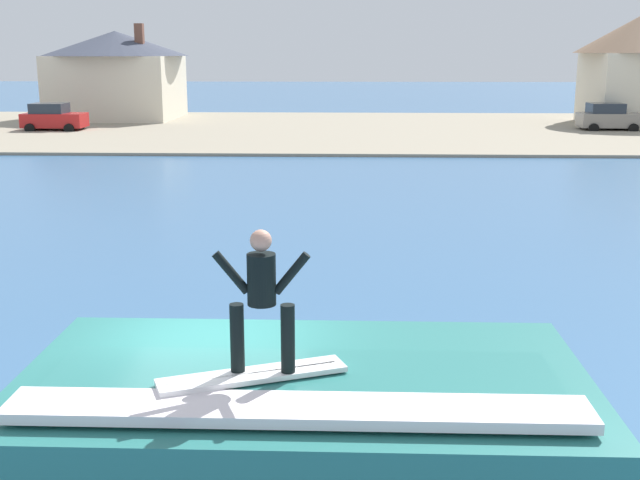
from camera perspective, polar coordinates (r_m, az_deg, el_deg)
The scene contains 9 objects.
ground_plane at distance 11.78m, azimuth -7.39°, elevation -12.77°, with size 260.00×260.00×0.00m, color #396390.
wave_crest at distance 10.00m, azimuth -1.13°, elevation -12.91°, with size 6.80×3.88×1.56m.
surfboard at distance 9.21m, azimuth -4.79°, elevation -9.51°, with size 2.14×1.18×0.06m.
surfer at distance 8.91m, azimuth -4.14°, elevation -3.83°, with size 1.08×0.32×1.64m.
shoreline_bank at distance 53.96m, azimuth 0.16°, elevation 7.85°, with size 120.00×27.47×0.15m.
car_near_shore at distance 55.46m, azimuth -18.35°, elevation 8.24°, with size 3.91×2.29×1.86m.
car_far_shore at distance 56.01m, azimuth 19.73°, elevation 8.18°, with size 3.86×2.28×1.86m.
house_with_chimney at distance 63.63m, azimuth -14.18°, elevation 11.46°, with size 10.85×10.85×7.09m.
house_gabled_white at distance 60.70m, azimuth 21.61°, elevation 11.50°, with size 8.84×8.84×7.53m.
Camera 1 is at (1.87, -10.43, 5.14)m, focal length 45.22 mm.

